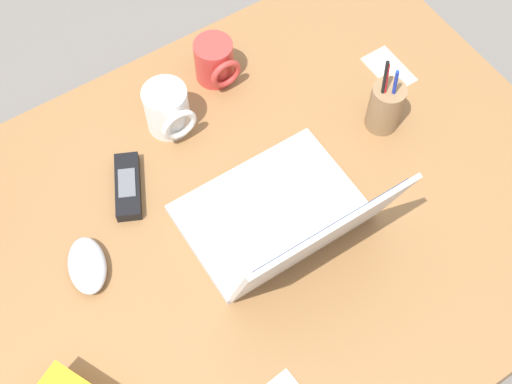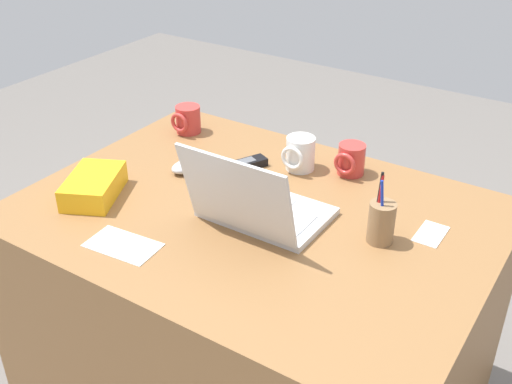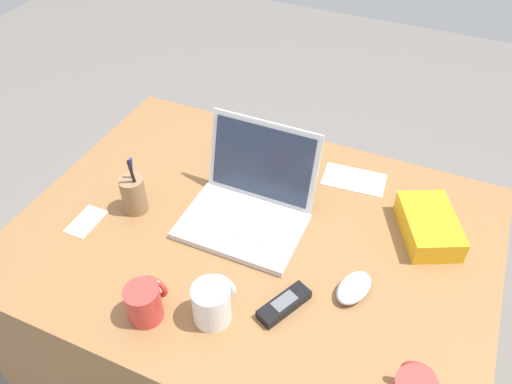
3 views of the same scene
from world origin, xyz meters
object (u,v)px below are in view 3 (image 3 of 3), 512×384
at_px(laptop, 248,204).
at_px(coffee_mug_spare, 212,303).
at_px(snack_bag, 429,226).
at_px(pen_holder, 134,194).
at_px(cordless_phone, 284,304).
at_px(coffee_mug_tall, 145,302).
at_px(computer_mouse, 354,288).

height_order(laptop, coffee_mug_spare, laptop).
distance_m(laptop, snack_bag, 0.46).
bearing_deg(pen_holder, cordless_phone, -15.46).
bearing_deg(pen_holder, coffee_mug_tall, -52.38).
relative_size(computer_mouse, coffee_mug_tall, 1.20).
bearing_deg(cordless_phone, pen_holder, 164.54).
bearing_deg(pen_holder, computer_mouse, -2.76).
relative_size(pen_holder, snack_bag, 0.91).
bearing_deg(coffee_mug_spare, coffee_mug_tall, -158.00).
height_order(coffee_mug_spare, snack_bag, coffee_mug_spare).
xyz_separation_m(computer_mouse, coffee_mug_spare, (-0.27, -0.19, 0.03)).
bearing_deg(coffee_mug_spare, laptop, 100.19).
bearing_deg(snack_bag, coffee_mug_tall, -136.63).
relative_size(computer_mouse, snack_bag, 0.55).
distance_m(cordless_phone, snack_bag, 0.44).
bearing_deg(coffee_mug_tall, cordless_phone, 27.06).
distance_m(computer_mouse, snack_bag, 0.28).
height_order(coffee_mug_spare, pen_holder, pen_holder).
relative_size(laptop, computer_mouse, 2.86).
xyz_separation_m(coffee_mug_tall, coffee_mug_spare, (0.14, 0.06, 0.00)).
height_order(coffee_mug_tall, pen_holder, pen_holder).
relative_size(computer_mouse, coffee_mug_spare, 1.09).
relative_size(coffee_mug_tall, snack_bag, 0.46).
height_order(cordless_phone, pen_holder, pen_holder).
bearing_deg(computer_mouse, pen_holder, -166.51).
height_order(laptop, snack_bag, laptop).
relative_size(coffee_mug_spare, cordless_phone, 0.72).
bearing_deg(snack_bag, cordless_phone, -125.34).
height_order(computer_mouse, snack_bag, snack_bag).
xyz_separation_m(cordless_phone, snack_bag, (0.25, 0.36, 0.02)).
bearing_deg(laptop, snack_bag, 16.36).
xyz_separation_m(computer_mouse, snack_bag, (0.12, 0.25, 0.01)).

